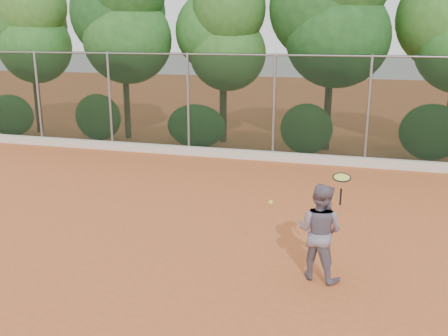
# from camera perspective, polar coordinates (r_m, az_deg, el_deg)

# --- Properties ---
(ground) EXTENTS (80.00, 80.00, 0.00)m
(ground) POSITION_cam_1_polar(r_m,az_deg,el_deg) (10.49, -1.51, -7.98)
(ground) COLOR #C7612F
(ground) RESTS_ON ground
(concrete_curb) EXTENTS (24.00, 0.20, 0.30)m
(concrete_curb) POSITION_cam_1_polar(r_m,az_deg,el_deg) (16.76, 5.47, 1.36)
(concrete_curb) COLOR beige
(concrete_curb) RESTS_ON ground
(tennis_player) EXTENTS (0.99, 0.87, 1.71)m
(tennis_player) POSITION_cam_1_polar(r_m,az_deg,el_deg) (8.71, 10.86, -7.16)
(tennis_player) COLOR slate
(tennis_player) RESTS_ON ground
(chainlink_fence) EXTENTS (24.09, 0.09, 3.50)m
(chainlink_fence) POSITION_cam_1_polar(r_m,az_deg,el_deg) (16.62, 5.73, 7.23)
(chainlink_fence) COLOR black
(chainlink_fence) RESTS_ON ground
(foliage_backdrop) EXTENTS (23.70, 3.63, 7.55)m
(foliage_backdrop) POSITION_cam_1_polar(r_m,az_deg,el_deg) (18.51, 5.36, 15.93)
(foliage_backdrop) COLOR #462B1A
(foliage_backdrop) RESTS_ON ground
(tennis_racket) EXTENTS (0.33, 0.33, 0.55)m
(tennis_racket) POSITION_cam_1_polar(r_m,az_deg,el_deg) (8.30, 13.30, -1.31)
(tennis_racket) COLOR black
(tennis_racket) RESTS_ON ground
(tennis_ball_in_flight) EXTENTS (0.07, 0.07, 0.07)m
(tennis_ball_in_flight) POSITION_cam_1_polar(r_m,az_deg,el_deg) (8.35, 5.35, -3.92)
(tennis_ball_in_flight) COLOR #CDEC35
(tennis_ball_in_flight) RESTS_ON ground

